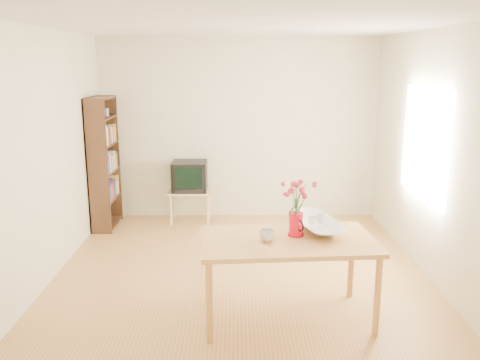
{
  "coord_description": "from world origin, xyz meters",
  "views": [
    {
      "loc": [
        -0.05,
        -5.07,
        2.26
      ],
      "look_at": [
        0.0,
        0.3,
        1.0
      ],
      "focal_mm": 38.0,
      "sensor_mm": 36.0,
      "label": 1
    }
  ],
  "objects_px": {
    "mug": "(267,235)",
    "pitcher": "(296,225)",
    "bowl": "(317,203)",
    "television": "(190,175)",
    "table": "(288,247)"
  },
  "relations": [
    {
      "from": "mug",
      "to": "pitcher",
      "type": "bearing_deg",
      "value": 173.91
    },
    {
      "from": "bowl",
      "to": "television",
      "type": "height_order",
      "value": "bowl"
    },
    {
      "from": "mug",
      "to": "table",
      "type": "bearing_deg",
      "value": 161.68
    },
    {
      "from": "bowl",
      "to": "mug",
      "type": "bearing_deg",
      "value": -145.1
    },
    {
      "from": "table",
      "to": "mug",
      "type": "relative_size",
      "value": 12.1
    },
    {
      "from": "television",
      "to": "pitcher",
      "type": "bearing_deg",
      "value": -66.71
    },
    {
      "from": "table",
      "to": "pitcher",
      "type": "distance_m",
      "value": 0.21
    },
    {
      "from": "mug",
      "to": "bowl",
      "type": "height_order",
      "value": "bowl"
    },
    {
      "from": "pitcher",
      "to": "mug",
      "type": "height_order",
      "value": "pitcher"
    },
    {
      "from": "pitcher",
      "to": "television",
      "type": "distance_m",
      "value": 3.03
    },
    {
      "from": "table",
      "to": "television",
      "type": "height_order",
      "value": "television"
    },
    {
      "from": "pitcher",
      "to": "mug",
      "type": "distance_m",
      "value": 0.3
    },
    {
      "from": "bowl",
      "to": "table",
      "type": "bearing_deg",
      "value": -136.29
    },
    {
      "from": "pitcher",
      "to": "bowl",
      "type": "height_order",
      "value": "bowl"
    },
    {
      "from": "table",
      "to": "television",
      "type": "bearing_deg",
      "value": 107.16
    }
  ]
}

